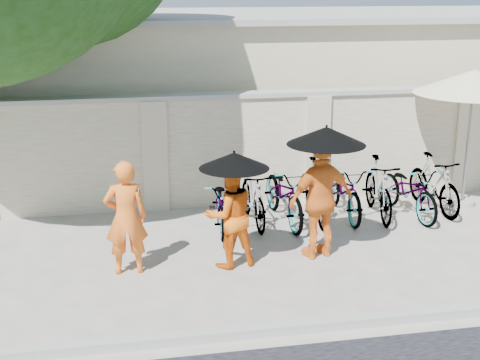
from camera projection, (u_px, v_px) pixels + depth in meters
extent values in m
plane|color=#B5AC9F|center=(243.00, 275.00, 9.46)|extent=(80.00, 80.00, 0.00)
cube|color=#9C9C96|center=(271.00, 330.00, 7.84)|extent=(40.00, 0.16, 0.12)
cube|color=silver|center=(263.00, 150.00, 12.37)|extent=(20.00, 0.30, 2.00)
cube|color=beige|center=(269.00, 86.00, 15.96)|extent=(14.00, 6.00, 3.20)
imported|color=orange|center=(126.00, 218.00, 9.32)|extent=(0.61, 0.41, 1.65)
imported|color=orange|center=(230.00, 215.00, 9.57)|extent=(0.86, 0.74, 1.55)
cylinder|color=black|center=(234.00, 185.00, 9.37)|extent=(0.02, 0.02, 0.73)
cone|color=black|center=(234.00, 160.00, 9.26)|extent=(0.99, 0.99, 0.23)
imported|color=orange|center=(321.00, 200.00, 9.87)|extent=(1.12, 0.68, 1.79)
cylinder|color=black|center=(325.00, 165.00, 9.64)|extent=(0.02, 0.02, 0.87)
cone|color=black|center=(326.00, 136.00, 9.52)|extent=(1.14, 1.14, 0.26)
cylinder|color=#9C9C96|center=(462.00, 202.00, 12.44)|extent=(0.48, 0.48, 0.10)
cylinder|color=gray|center=(467.00, 146.00, 12.14)|extent=(0.06, 0.06, 2.25)
cone|color=beige|center=(474.00, 82.00, 11.80)|extent=(2.48, 2.48, 0.43)
imported|color=gray|center=(222.00, 204.00, 11.11)|extent=(0.76, 1.71, 0.87)
imported|color=gray|center=(253.00, 197.00, 11.31)|extent=(0.51, 1.65, 0.98)
imported|color=gray|center=(285.00, 193.00, 11.43)|extent=(0.79, 1.98, 1.02)
imported|color=gray|center=(316.00, 191.00, 11.53)|extent=(0.66, 1.78, 1.05)
imported|color=gray|center=(345.00, 190.00, 11.71)|extent=(0.71, 1.86, 0.97)
imported|color=gray|center=(378.00, 188.00, 11.66)|extent=(0.72, 1.80, 1.05)
imported|color=gray|center=(409.00, 190.00, 11.75)|extent=(0.86, 1.86, 0.94)
imported|color=gray|center=(434.00, 183.00, 11.99)|extent=(0.62, 1.73, 1.02)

